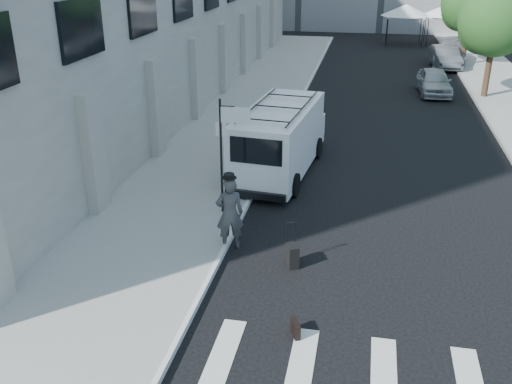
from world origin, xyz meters
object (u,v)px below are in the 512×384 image
at_px(suitcase, 292,255).
at_px(parked_car_b, 445,57).
at_px(businessman, 230,214).
at_px(cargo_van, 281,138).
at_px(parked_car_a, 434,82).
at_px(briefcase, 296,328).
at_px(parked_car_c, 450,53).

xyz_separation_m(suitcase, parked_car_b, (6.45, 27.62, 0.41)).
xyz_separation_m(businessman, suitcase, (1.80, -0.64, -0.72)).
xyz_separation_m(businessman, parked_car_b, (8.24, 26.99, -0.31)).
relative_size(cargo_van, parked_car_a, 1.61).
distance_m(cargo_van, parked_car_b, 22.42).
xyz_separation_m(cargo_van, parked_car_b, (7.82, 21.00, -0.52)).
bearing_deg(cargo_van, parked_car_b, 75.14).
bearing_deg(cargo_van, briefcase, -73.40).
height_order(businessman, cargo_van, cargo_van).
relative_size(cargo_van, parked_car_c, 1.27).
distance_m(businessman, briefcase, 4.20).
bearing_deg(suitcase, briefcase, -103.90).
relative_size(suitcase, parked_car_b, 0.27).
height_order(parked_car_b, parked_car_c, parked_car_c).
xyz_separation_m(cargo_van, parked_car_c, (8.28, 22.43, -0.49)).
distance_m(suitcase, parked_car_a, 20.54).
bearing_deg(businessman, parked_car_b, -127.68).
relative_size(briefcase, parked_car_c, 0.08).
bearing_deg(parked_car_b, suitcase, -108.79).
xyz_separation_m(briefcase, parked_car_b, (5.99, 30.43, 0.55)).
relative_size(businessman, cargo_van, 0.31).
distance_m(briefcase, suitcase, 2.85).
xyz_separation_m(briefcase, cargo_van, (-1.84, 9.43, 1.07)).
relative_size(cargo_van, parked_car_b, 1.50).
bearing_deg(parked_car_b, parked_car_c, 66.69).
height_order(parked_car_a, parked_car_b, parked_car_b).
distance_m(parked_car_b, parked_car_c, 1.50).
bearing_deg(parked_car_c, parked_car_a, -94.28).
relative_size(parked_car_b, parked_car_c, 0.85).
relative_size(briefcase, parked_car_a, 0.11).
distance_m(suitcase, parked_car_b, 28.37).
xyz_separation_m(businessman, cargo_van, (0.42, 5.99, 0.22)).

